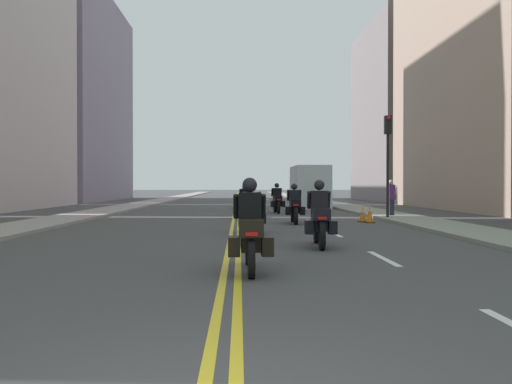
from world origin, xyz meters
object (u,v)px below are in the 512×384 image
at_px(traffic_cone_1, 370,214).
at_px(traffic_light_near, 388,148).
at_px(motorcycle_5, 277,201).
at_px(pedestrian_2, 391,198).
at_px(pedestrian_0, 391,197).
at_px(motorcycle_4, 246,204).
at_px(motorcycle_2, 252,213).
at_px(motorcycle_6, 244,200).
at_px(motorcycle_3, 294,207).
at_px(traffic_cone_0, 363,214).
at_px(motorcycle_1, 319,220).
at_px(parked_truck, 309,189).
at_px(motorcycle_0, 250,234).

relative_size(traffic_cone_1, traffic_light_near, 0.16).
height_order(motorcycle_5, pedestrian_2, pedestrian_2).
bearing_deg(traffic_cone_1, pedestrian_0, 67.73).
relative_size(motorcycle_4, pedestrian_2, 1.23).
relative_size(motorcycle_2, motorcycle_4, 1.02).
bearing_deg(motorcycle_6, motorcycle_3, -83.70).
bearing_deg(traffic_cone_0, pedestrian_2, 55.65).
distance_m(motorcycle_2, traffic_cone_0, 7.16).
relative_size(motorcycle_3, pedestrian_2, 1.29).
relative_size(traffic_cone_1, pedestrian_0, 0.42).
bearing_deg(motorcycle_1, traffic_cone_1, 72.85).
xyz_separation_m(motorcycle_6, pedestrian_0, (7.53, -6.17, 0.29)).
bearing_deg(pedestrian_2, traffic_cone_0, -153.14).
distance_m(traffic_cone_0, traffic_cone_1, 0.63).
xyz_separation_m(motorcycle_5, traffic_cone_0, (3.07, -7.38, -0.33)).
bearing_deg(motorcycle_1, motorcycle_6, 97.85).
xyz_separation_m(traffic_cone_0, parked_truck, (-0.40, 15.03, 0.94)).
bearing_deg(traffic_cone_1, pedestrian_2, 62.60).
distance_m(motorcycle_1, parked_truck, 24.66).
bearing_deg(traffic_cone_1, traffic_light_near, 57.13).
bearing_deg(motorcycle_2, motorcycle_3, 65.03).
xyz_separation_m(motorcycle_5, motorcycle_6, (-1.76, 4.38, -0.04)).
distance_m(motorcycle_2, pedestrian_2, 10.59).
bearing_deg(motorcycle_2, traffic_cone_1, 41.17).
bearing_deg(motorcycle_2, motorcycle_0, -94.96).
height_order(motorcycle_5, traffic_cone_0, motorcycle_5).
distance_m(motorcycle_2, motorcycle_4, 8.18).
bearing_deg(motorcycle_6, motorcycle_1, -87.73).
bearing_deg(pedestrian_2, pedestrian_0, 45.97).
xyz_separation_m(motorcycle_2, pedestrian_0, (7.40, 10.97, 0.28)).
bearing_deg(motorcycle_4, motorcycle_2, -90.18).
distance_m(traffic_light_near, pedestrian_2, 2.78).
bearing_deg(motorcycle_3, motorcycle_1, -90.16).
distance_m(motorcycle_5, pedestrian_2, 6.77).
bearing_deg(pedestrian_2, motorcycle_2, -157.74).
distance_m(motorcycle_1, motorcycle_4, 12.38).
bearing_deg(motorcycle_1, pedestrian_2, 70.84).
relative_size(motorcycle_2, pedestrian_2, 1.26).
distance_m(motorcycle_0, traffic_cone_0, 14.31).
bearing_deg(parked_truck, motorcycle_3, -99.02).
bearing_deg(motorcycle_6, traffic_cone_0, -69.90).
bearing_deg(motorcycle_2, pedestrian_0, 52.67).
height_order(traffic_cone_0, pedestrian_0, pedestrian_0).
xyz_separation_m(motorcycle_2, motorcycle_3, (1.78, 4.48, 0.00)).
relative_size(traffic_cone_0, traffic_light_near, 0.15).
relative_size(motorcycle_2, traffic_cone_0, 3.33).
height_order(motorcycle_1, motorcycle_2, motorcycle_1).
relative_size(motorcycle_3, parked_truck, 0.35).
distance_m(motorcycle_1, motorcycle_5, 16.85).
relative_size(motorcycle_0, motorcycle_5, 1.06).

